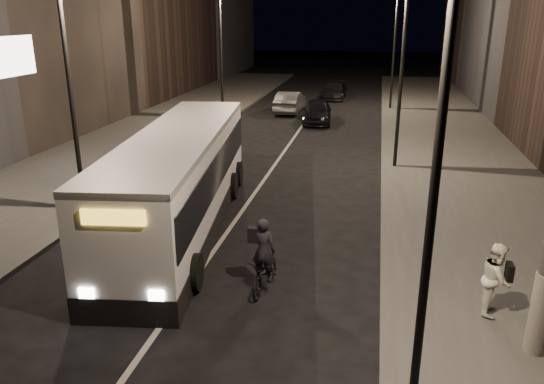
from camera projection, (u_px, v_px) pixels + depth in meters
The scene contains 14 objects.
ground at pixel (195, 277), 14.59m from camera, with size 180.00×180.00×0.00m, color black.
sidewalk_right at pixel (454, 159), 26.00m from camera, with size 7.00×70.00×0.16m, color #3D3D3B.
sidewalk_left at pixel (132, 143), 29.13m from camera, with size 7.00×70.00×0.16m, color #3D3D3B.
streetlight_right_near at pixel (423, 119), 8.17m from camera, with size 1.20×0.44×8.12m.
streetlight_right_mid at pixel (397, 50), 23.03m from camera, with size 1.20×0.44×8.12m.
streetlight_right_far at pixel (391, 35), 37.89m from camera, with size 1.20×0.44×8.12m.
streetlight_left_near at pixel (74, 62), 17.56m from camera, with size 1.20×0.44×8.12m.
streetlight_left_far at pixel (225, 38), 34.28m from camera, with size 1.20×0.44×8.12m.
city_bus at pixel (180, 177), 17.47m from camera, with size 4.10×12.38×3.28m.
cyclist_on_bicycle at pixel (265, 266), 13.71m from camera, with size 0.83×1.86×2.07m.
pedestrian_woman at pixel (496, 279), 12.34m from camera, with size 0.85×0.66×1.76m, color white.
car_near at pixel (317, 111), 34.76m from camera, with size 1.80×4.48×1.53m, color black.
car_mid at pixel (290, 102), 38.33m from camera, with size 1.63×4.68×1.54m, color #38383A.
car_far at pixel (334, 90), 44.65m from camera, with size 1.95×4.79×1.39m, color black.
Camera 1 is at (4.61, -12.39, 6.93)m, focal length 35.00 mm.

